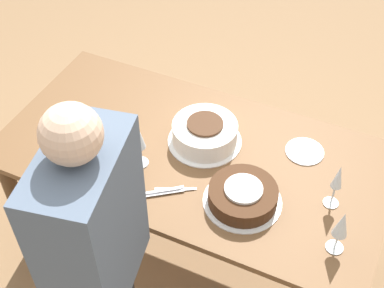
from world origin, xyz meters
name	(u,v)px	position (x,y,z in m)	size (l,w,h in m)	color
ground_plane	(192,250)	(0.00, 0.00, 0.00)	(12.00, 12.00, 0.00)	#8E6B47
dining_table	(192,169)	(0.00, 0.00, 0.64)	(1.66, 0.85, 0.75)	brown
cake_center_white	(205,133)	(0.02, 0.08, 0.80)	(0.32, 0.32, 0.11)	white
cake_front_chocolate	(243,196)	(0.29, -0.16, 0.79)	(0.31, 0.31, 0.09)	white
wine_glass_near	(338,179)	(0.61, -0.02, 0.89)	(0.06, 0.06, 0.21)	silver
wine_glass_far	(342,226)	(0.68, -0.22, 0.89)	(0.07, 0.07, 0.20)	silver
wine_glass_extra	(138,138)	(-0.17, -0.15, 0.90)	(0.07, 0.07, 0.22)	silver
dessert_plate_left	(90,173)	(-0.33, -0.29, 0.75)	(0.15, 0.15, 0.01)	silver
dessert_plate_right	(305,151)	(0.44, 0.20, 0.75)	(0.17, 0.17, 0.01)	silver
fork_pile	(167,191)	(0.00, -0.24, 0.76)	(0.20, 0.14, 0.01)	silver
person_cutting	(97,249)	(-0.03, -0.68, 0.92)	(0.29, 0.43, 1.54)	#232328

